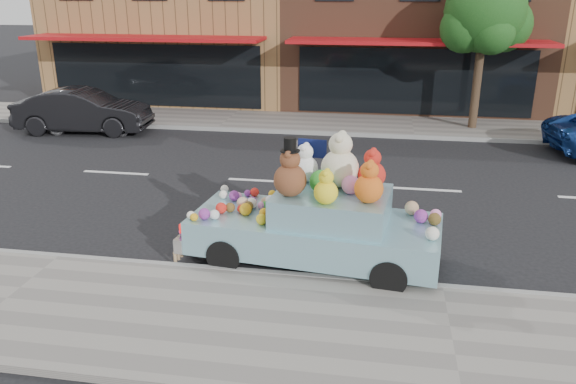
% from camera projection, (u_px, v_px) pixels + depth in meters
% --- Properties ---
extents(ground, '(120.00, 120.00, 0.00)m').
position_uv_depth(ground, '(423.00, 190.00, 13.68)').
color(ground, black).
rests_on(ground, ground).
extents(near_sidewalk, '(60.00, 3.00, 0.12)m').
position_uv_depth(near_sidewalk, '(452.00, 344.00, 7.63)').
color(near_sidewalk, gray).
rests_on(near_sidewalk, ground).
extents(far_sidewalk, '(60.00, 3.00, 0.12)m').
position_uv_depth(far_sidewalk, '(413.00, 127.00, 19.69)').
color(far_sidewalk, gray).
rests_on(far_sidewalk, ground).
extents(near_kerb, '(60.00, 0.12, 0.13)m').
position_uv_depth(near_kerb, '(442.00, 289.00, 9.02)').
color(near_kerb, gray).
rests_on(near_kerb, ground).
extents(far_kerb, '(60.00, 0.12, 0.13)m').
position_uv_depth(far_kerb, '(415.00, 137.00, 18.30)').
color(far_kerb, gray).
rests_on(far_kerb, ground).
extents(storefront_left, '(10.00, 9.80, 7.30)m').
position_uv_depth(storefront_left, '(186.00, 12.00, 25.10)').
color(storefront_left, olive).
rests_on(storefront_left, ground).
extents(storefront_mid, '(10.00, 9.80, 7.30)m').
position_uv_depth(storefront_mid, '(414.00, 14.00, 23.55)').
color(storefront_mid, brown).
rests_on(storefront_mid, ground).
extents(street_tree, '(3.00, 2.70, 5.22)m').
position_uv_depth(street_tree, '(485.00, 19.00, 18.19)').
color(street_tree, '#38281C').
rests_on(street_tree, ground).
extents(car_silver, '(3.83, 1.80, 1.27)m').
position_uv_depth(car_silver, '(93.00, 113.00, 19.10)').
color(car_silver, silver).
rests_on(car_silver, ground).
extents(car_dark, '(4.58, 1.96, 1.47)m').
position_uv_depth(car_dark, '(83.00, 111.00, 18.95)').
color(car_dark, black).
rests_on(car_dark, ground).
extents(art_car, '(4.65, 2.22, 2.35)m').
position_uv_depth(art_car, '(318.00, 219.00, 9.77)').
color(art_car, black).
rests_on(art_car, ground).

